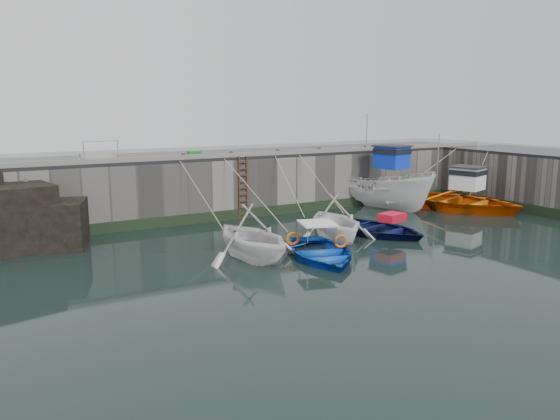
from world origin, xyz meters
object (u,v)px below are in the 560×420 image
boat_far_white (382,188)px  bollard_c (278,152)px  boat_near_white (252,258)px  boat_far_orange (456,200)px  ladder (243,188)px  bollard_a (183,156)px  boat_near_blue (321,258)px  bollard_b (231,154)px  boat_near_blacktrim (335,239)px  boat_near_navy (376,234)px  bollard_d (319,150)px  bollard_e (365,148)px  fish_crate (194,154)px

boat_far_white → bollard_c: 6.54m
boat_near_white → boat_far_orange: bearing=8.6°
ladder → bollard_a: 3.47m
boat_near_white → boat_near_blue: size_ratio=0.97×
bollard_b → boat_near_white: bearing=-108.8°
boat_near_white → bollard_b: (2.45, 7.20, 3.30)m
boat_near_blacktrim → boat_far_orange: 10.27m
boat_near_blue → boat_near_navy: (4.40, 2.10, 0.00)m
bollard_a → bollard_d: same height
ladder → bollard_e: bollard_e is taller
boat_far_orange → bollard_d: boat_far_orange is taller
boat_near_blacktrim → boat_far_orange: (9.96, 2.47, 0.49)m
boat_far_white → bollard_c: boat_far_white is taller
ladder → bollard_d: 5.11m
ladder → bollard_b: bearing=146.1°
boat_far_white → boat_near_blue: bearing=-154.7°
boat_near_navy → boat_far_white: boat_far_white is taller
bollard_b → boat_near_navy: bearing=-56.2°
boat_near_navy → bollard_b: 8.32m
boat_near_blue → boat_near_navy: boat_near_navy is taller
boat_far_orange → fish_crate: boat_far_orange is taller
ladder → bollard_c: bollard_c is taller
ladder → bollard_a: bearing=173.6°
boat_far_orange → bollard_b: (-12.01, 3.79, 2.81)m
bollard_d → ladder: bearing=-176.0°
ladder → boat_near_white: (-2.95, -6.86, -1.59)m
bollard_b → bollard_c: 2.70m
fish_crate → bollard_c: bollard_c is taller
fish_crate → boat_near_blacktrim: bearing=-62.9°
boat_near_navy → bollard_e: 8.32m
boat_near_navy → bollard_e: bearing=41.3°
boat_far_white → bollard_d: bearing=144.6°
ladder → boat_near_blacktrim: size_ratio=0.75×
boat_far_orange → bollard_e: size_ratio=30.80×
bollard_c → ladder: bearing=-171.3°
bollard_e → bollard_c: bearing=180.0°
boat_far_white → fish_crate: bearing=152.1°
bollard_b → boat_near_blue: bearing=-91.0°
fish_crate → bollard_c: (4.17, -1.26, 0.00)m
fish_crate → bollard_c: bearing=-14.8°
boat_near_blacktrim → bollard_b: 7.37m
boat_near_blacktrim → bollard_e: bearing=57.3°
fish_crate → bollard_b: 1.94m
fish_crate → boat_near_navy: bearing=-51.0°
boat_near_navy → bollard_a: bollard_a is taller
boat_near_navy → fish_crate: bearing=112.1°
boat_near_blacktrim → ladder: bearing=117.8°
boat_near_navy → boat_far_orange: boat_far_orange is taller
boat_far_orange → ladder: bearing=144.9°
fish_crate → ladder: bearing=-37.0°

